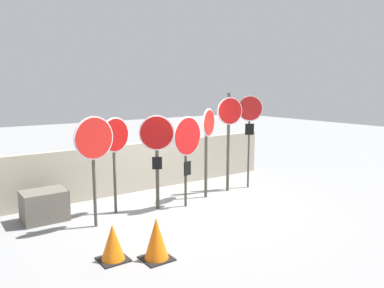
{
  "coord_description": "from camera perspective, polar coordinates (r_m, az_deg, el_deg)",
  "views": [
    {
      "loc": [
        -4.66,
        -6.91,
        2.69
      ],
      "look_at": [
        0.28,
        0.0,
        1.36
      ],
      "focal_mm": 35.0,
      "sensor_mm": 36.0,
      "label": 1
    }
  ],
  "objects": [
    {
      "name": "ground_plane",
      "position": [
        8.76,
        -1.49,
        -8.99
      ],
      "size": [
        40.0,
        40.0,
        0.0
      ],
      "primitive_type": "plane",
      "color": "gray"
    },
    {
      "name": "fence_back",
      "position": [
        9.85,
        -6.45,
        -3.3
      ],
      "size": [
        7.5,
        0.12,
        1.24
      ],
      "color": "#A89E89",
      "rests_on": "ground"
    },
    {
      "name": "stop_sign_0",
      "position": [
        7.18,
        -14.69,
        -0.21
      ],
      "size": [
        0.81,
        0.18,
        2.14
      ],
      "rotation": [
        0.0,
        0.0,
        0.18
      ],
      "color": "#474238",
      "rests_on": "ground"
    },
    {
      "name": "stop_sign_1",
      "position": [
        7.91,
        -11.64,
        0.24
      ],
      "size": [
        0.71,
        0.24,
        2.05
      ],
      "rotation": [
        0.0,
        0.0,
        0.29
      ],
      "color": "#474238",
      "rests_on": "ground"
    },
    {
      "name": "stop_sign_2",
      "position": [
        8.04,
        -5.38,
        0.02
      ],
      "size": [
        0.66,
        0.41,
        2.07
      ],
      "rotation": [
        0.0,
        0.0,
        -0.53
      ],
      "color": "#474238",
      "rests_on": "ground"
    },
    {
      "name": "stop_sign_3",
      "position": [
        8.17,
        -0.72,
        0.3
      ],
      "size": [
        0.85,
        0.24,
        2.03
      ],
      "rotation": [
        0.0,
        0.0,
        0.24
      ],
      "color": "#474238",
      "rests_on": "ground"
    },
    {
      "name": "stop_sign_4",
      "position": [
        8.87,
        2.42,
        1.45
      ],
      "size": [
        0.59,
        0.35,
        2.16
      ],
      "rotation": [
        0.0,
        0.0,
        0.51
      ],
      "color": "#474238",
      "rests_on": "ground"
    },
    {
      "name": "stop_sign_5",
      "position": [
        9.45,
        5.7,
        3.06
      ],
      "size": [
        0.68,
        0.2,
        2.51
      ],
      "rotation": [
        0.0,
        0.0,
        -0.23
      ],
      "color": "#474238",
      "rests_on": "ground"
    },
    {
      "name": "stop_sign_6",
      "position": [
        9.81,
        8.8,
        3.98
      ],
      "size": [
        0.58,
        0.38,
        2.44
      ],
      "rotation": [
        0.0,
        0.0,
        -0.57
      ],
      "color": "#474238",
      "rests_on": "ground"
    },
    {
      "name": "traffic_cone_0",
      "position": [
        6.1,
        -11.99,
        -14.49
      ],
      "size": [
        0.44,
        0.44,
        0.58
      ],
      "color": "black",
      "rests_on": "ground"
    },
    {
      "name": "traffic_cone_1",
      "position": [
        6.01,
        -5.45,
        -14.18
      ],
      "size": [
        0.46,
        0.46,
        0.68
      ],
      "color": "black",
      "rests_on": "ground"
    },
    {
      "name": "storage_crate",
      "position": [
        8.15,
        -21.59,
        -8.73
      ],
      "size": [
        0.84,
        0.64,
        0.61
      ],
      "color": "#605B51",
      "rests_on": "ground"
    }
  ]
}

